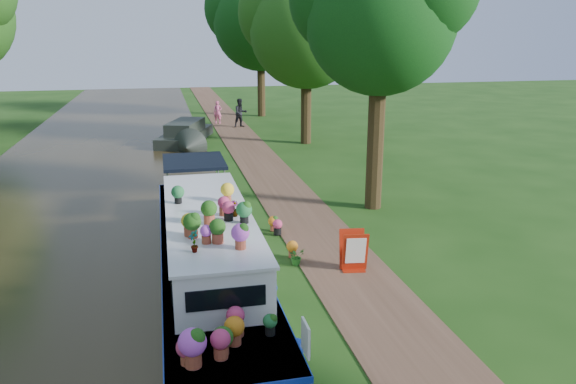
{
  "coord_description": "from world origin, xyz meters",
  "views": [
    {
      "loc": [
        -3.15,
        -14.46,
        5.8
      ],
      "look_at": [
        0.35,
        1.07,
        1.3
      ],
      "focal_mm": 35.0,
      "sensor_mm": 36.0,
      "label": 1
    }
  ],
  "objects_px": {
    "plant_boat": "(210,253)",
    "pedestrian_dark": "(241,113)",
    "second_boat": "(186,134)",
    "pedestrian_pink": "(218,112)",
    "sandwich_board": "(354,253)"
  },
  "relations": [
    {
      "from": "plant_boat",
      "to": "pedestrian_dark",
      "type": "distance_m",
      "value": 23.59
    },
    {
      "from": "sandwich_board",
      "to": "pedestrian_pink",
      "type": "xyz_separation_m",
      "value": [
        -0.86,
        24.96,
        0.28
      ]
    },
    {
      "from": "plant_boat",
      "to": "sandwich_board",
      "type": "xyz_separation_m",
      "value": [
        3.61,
        0.14,
        -0.36
      ]
    },
    {
      "from": "plant_boat",
      "to": "sandwich_board",
      "type": "bearing_deg",
      "value": 2.16
    },
    {
      "from": "second_boat",
      "to": "pedestrian_dark",
      "type": "height_order",
      "value": "pedestrian_dark"
    },
    {
      "from": "second_boat",
      "to": "pedestrian_pink",
      "type": "distance_m",
      "value": 6.93
    },
    {
      "from": "pedestrian_pink",
      "to": "pedestrian_dark",
      "type": "distance_m",
      "value": 2.25
    },
    {
      "from": "plant_boat",
      "to": "second_boat",
      "type": "distance_m",
      "value": 18.62
    },
    {
      "from": "sandwich_board",
      "to": "pedestrian_dark",
      "type": "xyz_separation_m",
      "value": [
        0.41,
        23.11,
        0.44
      ]
    },
    {
      "from": "plant_boat",
      "to": "pedestrian_dark",
      "type": "relative_size",
      "value": 7.46
    },
    {
      "from": "second_boat",
      "to": "pedestrian_pink",
      "type": "relative_size",
      "value": 4.48
    },
    {
      "from": "sandwich_board",
      "to": "pedestrian_pink",
      "type": "bearing_deg",
      "value": 100.15
    },
    {
      "from": "second_boat",
      "to": "pedestrian_pink",
      "type": "height_order",
      "value": "pedestrian_pink"
    },
    {
      "from": "second_boat",
      "to": "pedestrian_pink",
      "type": "bearing_deg",
      "value": 88.5
    },
    {
      "from": "plant_boat",
      "to": "pedestrian_dark",
      "type": "height_order",
      "value": "plant_boat"
    }
  ]
}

